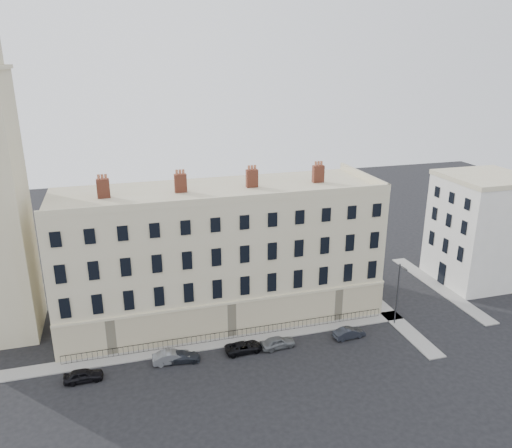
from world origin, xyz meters
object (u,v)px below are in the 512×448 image
object	(u,v)px
car_a	(83,375)
car_f	(349,333)
car_e	(278,342)
streetlamp	(398,292)
car_b	(172,357)
car_d	(244,347)
car_c	(182,357)

from	to	relation	value
car_a	car_f	distance (m)	27.36
car_e	streetlamp	distance (m)	14.79
car_a	streetlamp	world-z (taller)	streetlamp
car_e	car_f	xyz separation A→B (m)	(8.03, -0.30, -0.04)
car_a	car_b	size ratio (longest dim) A/B	0.94
streetlamp	car_e	bearing A→B (deg)	178.09
car_a	car_d	world-z (taller)	car_a
car_a	car_c	world-z (taller)	car_a
streetlamp	car_f	bearing A→B (deg)	-174.91
car_a	car_e	distance (m)	19.33
car_c	car_f	world-z (taller)	car_f
car_f	car_a	bearing A→B (deg)	84.89
car_a	car_c	size ratio (longest dim) A/B	0.96
car_c	streetlamp	world-z (taller)	streetlamp
car_a	car_e	bearing A→B (deg)	-89.81
car_f	streetlamp	size ratio (longest dim) A/B	0.48
car_a	car_d	size ratio (longest dim) A/B	0.92
car_b	car_a	bearing A→B (deg)	94.68
car_a	car_d	xyz separation A→B (m)	(15.72, 0.53, -0.07)
car_c	car_e	xyz separation A→B (m)	(10.02, -0.31, 0.09)
car_e	car_b	bearing A→B (deg)	82.27
car_c	car_f	size ratio (longest dim) A/B	1.05
car_e	car_f	distance (m)	8.04
car_a	car_b	xyz separation A→B (m)	(8.34, 0.72, 0.02)
car_b	car_d	world-z (taller)	car_b
car_d	car_e	world-z (taller)	car_e
car_a	streetlamp	bearing A→B (deg)	-88.70
car_c	car_d	xyz separation A→B (m)	(6.41, -0.08, 0.00)
car_e	car_c	bearing A→B (deg)	82.68
car_a	car_c	bearing A→B (deg)	-86.94
car_d	car_e	bearing A→B (deg)	-96.80
car_b	car_f	distance (m)	19.04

